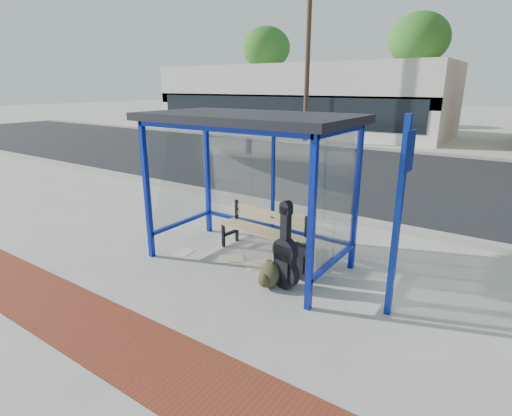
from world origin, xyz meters
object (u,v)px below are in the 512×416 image
Objects in this scene: backpack at (269,275)px; suitcase at (301,262)px; bench at (265,229)px; guitar_bag at (285,259)px.

suitcase is at bearing 76.35° from backpack.
bench is at bearing 134.65° from backpack.
suitcase is 1.38× the size of backpack.
bench is 1.40× the size of guitar_bag.
backpack is at bearing -49.66° from bench.
bench is 3.12× the size of suitcase.
backpack is at bearing -137.25° from guitar_bag.
guitar_bag reaches higher than bench.
guitar_bag is at bearing 41.89° from backpack.
bench reaches higher than suitcase.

